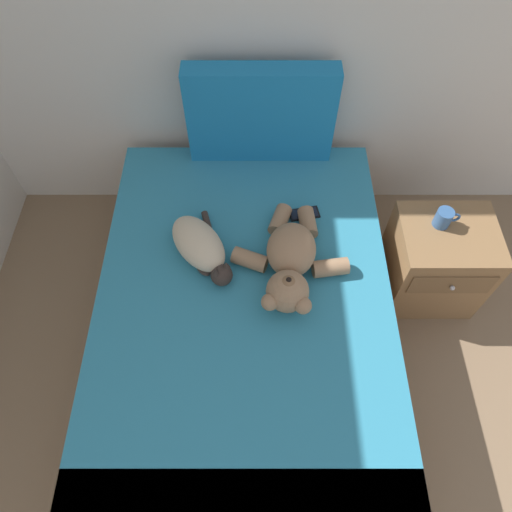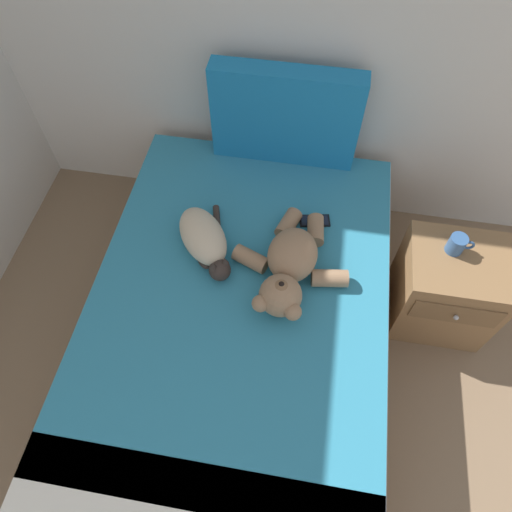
{
  "view_description": "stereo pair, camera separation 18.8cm",
  "coord_description": "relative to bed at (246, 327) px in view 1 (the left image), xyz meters",
  "views": [
    {
      "loc": [
        1.5,
        2.56,
        2.35
      ],
      "look_at": [
        1.5,
        3.72,
        0.58
      ],
      "focal_mm": 32.85,
      "sensor_mm": 36.0,
      "label": 1
    },
    {
      "loc": [
        1.69,
        2.57,
        2.35
      ],
      "look_at": [
        1.5,
        3.72,
        0.58
      ],
      "focal_mm": 32.85,
      "sensor_mm": 36.0,
      "label": 2
    }
  ],
  "objects": [
    {
      "name": "cat",
      "position": [
        -0.2,
        0.25,
        0.33
      ],
      "size": [
        0.35,
        0.43,
        0.15
      ],
      "color": "#C6B293",
      "rests_on": "bed"
    },
    {
      "name": "bed",
      "position": [
        0.0,
        0.0,
        0.0
      ],
      "size": [
        1.37,
        1.99,
        0.51
      ],
      "color": "olive",
      "rests_on": "ground_plane"
    },
    {
      "name": "teddy_bear",
      "position": [
        0.2,
        0.16,
        0.34
      ],
      "size": [
        0.54,
        0.61,
        0.2
      ],
      "color": "#937051",
      "rests_on": "bed"
    },
    {
      "name": "mug",
      "position": [
        0.95,
        0.42,
        0.33
      ],
      "size": [
        0.12,
        0.08,
        0.09
      ],
      "color": "#33598C",
      "rests_on": "nightstand"
    },
    {
      "name": "wall_back",
      "position": [
        0.46,
        1.09,
        1.0
      ],
      "size": [
        3.95,
        0.06,
        2.51
      ],
      "primitive_type": "cube",
      "color": "beige",
      "rests_on": "ground_plane"
    },
    {
      "name": "patterned_cushion",
      "position": [
        0.08,
        0.92,
        0.52
      ],
      "size": [
        0.74,
        0.12,
        0.53
      ],
      "color": "#1972AD",
      "rests_on": "bed"
    },
    {
      "name": "nightstand",
      "position": [
        1.0,
        0.36,
        0.01
      ],
      "size": [
        0.47,
        0.43,
        0.53
      ],
      "color": "olive",
      "rests_on": "ground_plane"
    },
    {
      "name": "cell_phone",
      "position": [
        0.29,
        0.49,
        0.27
      ],
      "size": [
        0.16,
        0.1,
        0.01
      ],
      "color": "black",
      "rests_on": "bed"
    }
  ]
}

